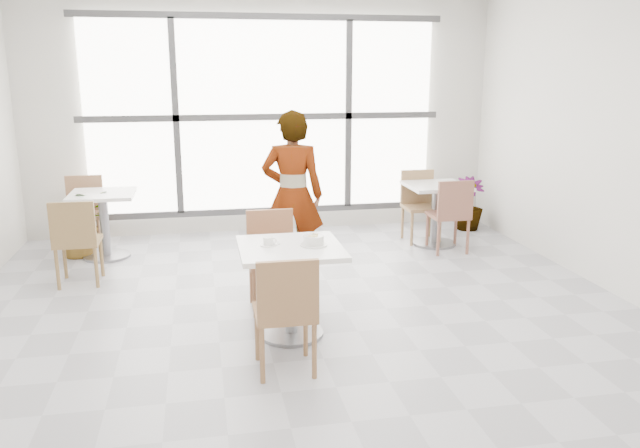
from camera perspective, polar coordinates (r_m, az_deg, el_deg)
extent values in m
plane|color=#9E9EA5|center=(5.15, -0.65, -10.06)|extent=(7.00, 7.00, 0.00)
plane|color=silver|center=(8.19, -5.15, 9.73)|extent=(6.00, 0.00, 6.00)
plane|color=silver|center=(1.53, 23.95, -10.26)|extent=(6.00, 0.00, 6.00)
cube|color=white|center=(8.14, -5.11, 9.70)|extent=(4.40, 0.04, 2.40)
cube|color=#3F3F42|center=(8.11, -5.09, 9.69)|extent=(4.60, 0.05, 0.08)
cube|color=#3F3F42|center=(8.07, -12.98, 9.37)|extent=(0.08, 0.05, 2.40)
cube|color=#3F3F42|center=(8.29, 2.61, 9.82)|extent=(0.08, 0.05, 2.40)
cube|color=#3F3F42|center=(8.28, -4.91, 1.24)|extent=(4.60, 0.05, 0.08)
cube|color=#3F3F42|center=(8.11, -5.28, 18.31)|extent=(4.60, 0.05, 0.08)
cube|color=white|center=(4.91, -2.72, -2.23)|extent=(0.80, 0.80, 0.04)
cylinder|color=gray|center=(5.02, -2.67, -6.34)|extent=(0.10, 0.10, 0.71)
cylinder|color=gray|center=(5.15, -2.63, -9.89)|extent=(0.52, 0.52, 0.03)
cube|color=#986C45|center=(4.45, -3.26, -8.06)|extent=(0.42, 0.42, 0.04)
cube|color=#986C45|center=(4.19, -2.94, -6.10)|extent=(0.42, 0.04, 0.42)
cylinder|color=#986C45|center=(4.73, -1.33, -9.64)|extent=(0.04, 0.04, 0.41)
cylinder|color=#986C45|center=(4.40, -0.52, -11.48)|extent=(0.04, 0.04, 0.41)
cylinder|color=#986C45|center=(4.68, -5.74, -9.93)|extent=(0.04, 0.04, 0.41)
cylinder|color=#986C45|center=(4.36, -5.28, -11.82)|extent=(0.04, 0.04, 0.41)
cube|color=#955E3E|center=(5.56, -4.32, -3.53)|extent=(0.42, 0.42, 0.04)
cube|color=#955E3E|center=(5.67, -4.59, -0.75)|extent=(0.42, 0.04, 0.42)
cylinder|color=#955E3E|center=(5.44, -5.94, -6.45)|extent=(0.04, 0.04, 0.41)
cylinder|color=#955E3E|center=(5.78, -6.27, -5.23)|extent=(0.04, 0.04, 0.41)
cylinder|color=#955E3E|center=(5.48, -2.17, -6.23)|extent=(0.04, 0.04, 0.41)
cylinder|color=#955E3E|center=(5.82, -2.72, -5.03)|extent=(0.04, 0.04, 0.41)
cylinder|color=silver|center=(4.90, -0.58, -1.91)|extent=(0.21, 0.21, 0.01)
cylinder|color=silver|center=(4.89, -0.58, -1.45)|extent=(0.16, 0.16, 0.07)
torus|color=silver|center=(4.88, -0.58, -1.10)|extent=(0.16, 0.16, 0.01)
cylinder|color=#C5B38C|center=(4.89, -0.58, -1.47)|extent=(0.14, 0.14, 0.05)
cylinder|color=beige|center=(4.92, -0.43, -0.99)|extent=(0.03, 0.03, 0.01)
cylinder|color=beige|center=(4.89, -0.82, -1.12)|extent=(0.03, 0.03, 0.02)
cylinder|color=beige|center=(4.86, -0.69, -1.14)|extent=(0.03, 0.03, 0.02)
cylinder|color=beige|center=(4.89, -0.37, -1.10)|extent=(0.03, 0.03, 0.02)
cylinder|color=beige|center=(4.85, -0.66, -1.13)|extent=(0.03, 0.03, 0.02)
cylinder|color=beige|center=(4.85, -0.67, -1.13)|extent=(0.03, 0.03, 0.02)
cylinder|color=#F8ECA0|center=(4.88, -0.75, -1.08)|extent=(0.03, 0.03, 0.02)
cylinder|color=beige|center=(4.86, -1.00, -1.14)|extent=(0.03, 0.03, 0.02)
cylinder|color=beige|center=(4.91, -0.53, -0.92)|extent=(0.03, 0.03, 0.02)
cylinder|color=beige|center=(4.85, -0.59, -1.19)|extent=(0.03, 0.03, 0.01)
cylinder|color=beige|center=(4.91, -0.34, -0.92)|extent=(0.03, 0.03, 0.02)
cylinder|color=beige|center=(4.84, -0.41, -1.24)|extent=(0.03, 0.03, 0.01)
cylinder|color=beige|center=(4.87, -0.35, -1.08)|extent=(0.03, 0.03, 0.01)
cylinder|color=beige|center=(4.88, -0.54, -1.13)|extent=(0.03, 0.03, 0.02)
cylinder|color=white|center=(4.92, -4.72, -1.92)|extent=(0.13, 0.13, 0.01)
cylinder|color=white|center=(4.91, -4.72, -1.54)|extent=(0.08, 0.08, 0.06)
torus|color=white|center=(4.92, -4.22, -1.52)|extent=(0.05, 0.01, 0.05)
cylinder|color=black|center=(4.90, -4.73, -1.27)|extent=(0.07, 0.07, 0.00)
cube|color=silver|center=(4.90, -4.11, -1.88)|extent=(0.09, 0.05, 0.00)
sphere|color=silver|center=(4.92, -3.73, -1.80)|extent=(0.02, 0.02, 0.02)
imported|color=black|center=(6.33, -2.51, 2.63)|extent=(0.70, 0.54, 1.71)
cube|color=white|center=(7.41, -19.23, 2.55)|extent=(0.70, 0.70, 0.04)
cylinder|color=gray|center=(7.49, -19.00, -0.26)|extent=(0.10, 0.10, 0.71)
cylinder|color=gray|center=(7.58, -18.80, -2.75)|extent=(0.52, 0.52, 0.03)
cube|color=silver|center=(7.65, 10.57, 3.43)|extent=(0.70, 0.70, 0.04)
cylinder|color=slate|center=(7.72, 10.45, 0.69)|extent=(0.10, 0.10, 0.71)
cylinder|color=slate|center=(7.81, 10.34, -1.74)|extent=(0.52, 0.52, 0.03)
cube|color=olive|center=(6.66, -21.16, -1.50)|extent=(0.42, 0.42, 0.04)
cube|color=olive|center=(6.42, -21.62, 0.03)|extent=(0.42, 0.04, 0.42)
cylinder|color=olive|center=(6.86, -19.27, -2.86)|extent=(0.04, 0.04, 0.41)
cylinder|color=olive|center=(6.52, -19.69, -3.76)|extent=(0.04, 0.04, 0.41)
cylinder|color=olive|center=(6.92, -22.22, -2.97)|extent=(0.04, 0.04, 0.41)
cylinder|color=olive|center=(6.58, -22.79, -3.87)|extent=(0.04, 0.04, 0.41)
cube|color=#986A4A|center=(7.83, -20.72, 0.76)|extent=(0.42, 0.42, 0.04)
cube|color=#986A4A|center=(7.97, -20.64, 2.68)|extent=(0.42, 0.04, 0.42)
cylinder|color=#986A4A|center=(7.75, -22.09, -1.22)|extent=(0.04, 0.04, 0.41)
cylinder|color=#986A4A|center=(8.09, -21.63, -0.57)|extent=(0.04, 0.04, 0.41)
cylinder|color=#986A4A|center=(7.68, -19.46, -1.11)|extent=(0.04, 0.04, 0.41)
cylinder|color=#986A4A|center=(8.03, -19.11, -0.45)|extent=(0.04, 0.04, 0.41)
cube|color=brown|center=(7.47, 11.58, 0.77)|extent=(0.42, 0.42, 0.04)
cube|color=brown|center=(7.25, 12.24, 2.21)|extent=(0.42, 0.04, 0.42)
cylinder|color=brown|center=(7.75, 12.23, -0.49)|extent=(0.04, 0.04, 0.41)
cylinder|color=brown|center=(7.43, 13.30, -1.17)|extent=(0.04, 0.04, 0.41)
cylinder|color=brown|center=(7.62, 9.73, -0.63)|extent=(0.04, 0.04, 0.41)
cylinder|color=brown|center=(7.29, 10.72, -1.32)|extent=(0.04, 0.04, 0.41)
cube|color=#99754D|center=(7.84, 9.23, 1.50)|extent=(0.42, 0.42, 0.04)
cube|color=#99754D|center=(7.96, 8.83, 3.40)|extent=(0.42, 0.04, 0.42)
cylinder|color=#99754D|center=(7.66, 8.36, -0.48)|extent=(0.04, 0.04, 0.41)
cylinder|color=#99754D|center=(7.99, 7.51, 0.15)|extent=(0.04, 0.04, 0.41)
cylinder|color=#99754D|center=(7.79, 10.86, -0.35)|extent=(0.04, 0.04, 0.41)
cylinder|color=#99754D|center=(8.11, 9.93, 0.26)|extent=(0.04, 0.04, 0.41)
imported|color=#4E8B4F|center=(7.66, -21.10, 0.11)|extent=(0.88, 0.83, 0.77)
imported|color=#507F47|center=(8.56, 13.35, 1.81)|extent=(0.44, 0.44, 0.70)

